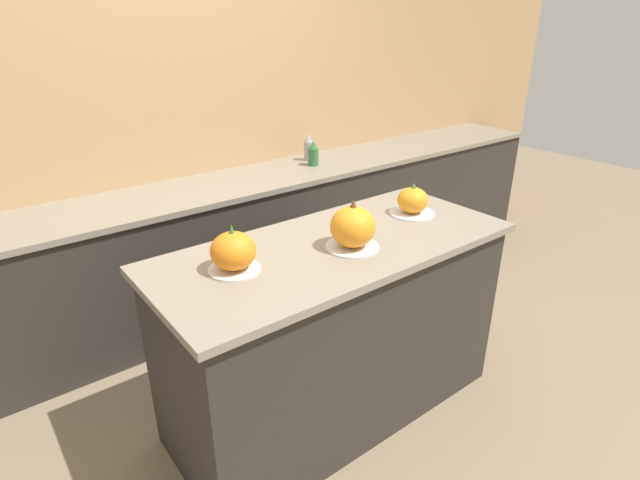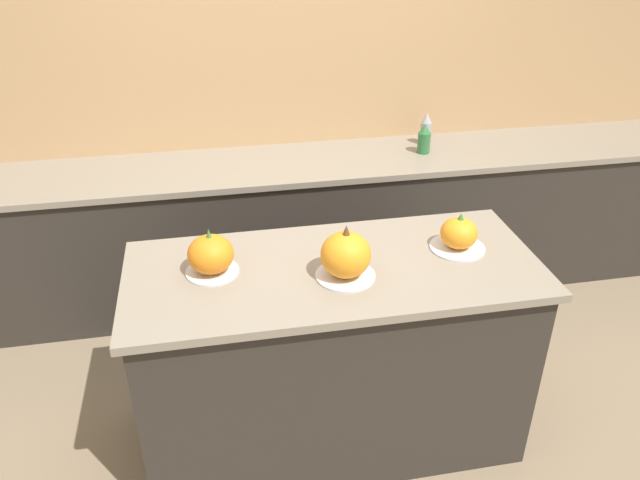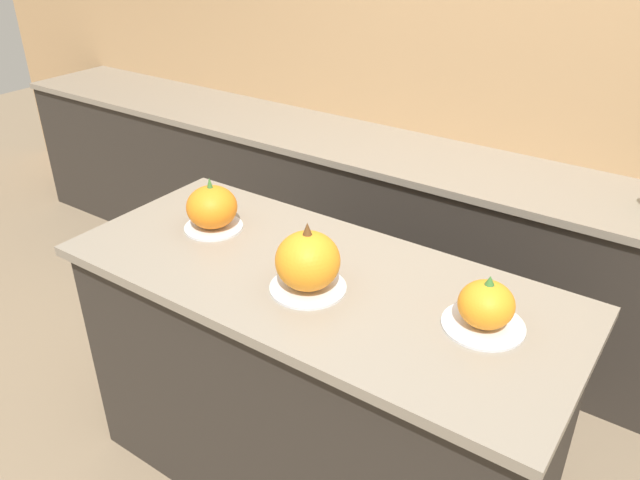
% 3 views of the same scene
% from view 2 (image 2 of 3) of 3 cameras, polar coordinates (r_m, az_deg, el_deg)
% --- Properties ---
extents(ground_plane, '(12.00, 12.00, 0.00)m').
position_cam_2_polar(ground_plane, '(3.11, 1.12, -17.14)').
color(ground_plane, '#847056').
extents(wall_back, '(8.00, 0.06, 2.50)m').
position_cam_2_polar(wall_back, '(3.81, -3.64, 14.12)').
color(wall_back, tan).
rests_on(wall_back, ground_plane).
extents(kitchen_island, '(1.68, 0.73, 0.93)m').
position_cam_2_polar(kitchen_island, '(2.79, 1.21, -10.55)').
color(kitchen_island, '#2D2823').
rests_on(kitchen_island, ground_plane).
extents(back_counter, '(6.00, 0.60, 0.88)m').
position_cam_2_polar(back_counter, '(3.81, -2.60, 1.02)').
color(back_counter, '#2D2823').
rests_on(back_counter, ground_plane).
extents(pumpkin_cake_left, '(0.21, 0.21, 0.20)m').
position_cam_2_polar(pumpkin_cake_left, '(2.48, -9.95, -1.38)').
color(pumpkin_cake_left, silver).
rests_on(pumpkin_cake_left, kitchen_island).
extents(pumpkin_cake_center, '(0.24, 0.24, 0.23)m').
position_cam_2_polar(pumpkin_cake_center, '(2.41, 2.37, -1.46)').
color(pumpkin_cake_center, silver).
rests_on(pumpkin_cake_center, kitchen_island).
extents(pumpkin_cake_right, '(0.23, 0.23, 0.17)m').
position_cam_2_polar(pumpkin_cake_right, '(2.67, 12.57, 0.48)').
color(pumpkin_cake_right, silver).
rests_on(pumpkin_cake_right, kitchen_island).
extents(bottle_tall, '(0.07, 0.07, 0.20)m').
position_cam_2_polar(bottle_tall, '(3.91, 9.66, 9.96)').
color(bottle_tall, '#99999E').
rests_on(bottle_tall, back_counter).
extents(bottle_short, '(0.08, 0.08, 0.18)m').
position_cam_2_polar(bottle_short, '(3.77, 9.50, 9.09)').
color(bottle_short, '#2D6B38').
rests_on(bottle_short, back_counter).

